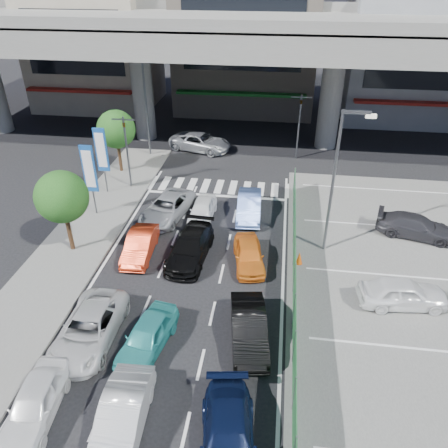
# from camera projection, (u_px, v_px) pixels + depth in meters

# --- Properties ---
(ground) EXTENTS (120.00, 120.00, 0.00)m
(ground) POSITION_uv_depth(u_px,v_px,m) (179.00, 310.00, 20.45)
(ground) COLOR black
(ground) RESTS_ON ground
(parking_lot) EXTENTS (12.00, 28.00, 0.06)m
(parking_lot) POSITION_uv_depth(u_px,v_px,m) (413.00, 303.00, 20.85)
(parking_lot) COLOR #5B5B59
(parking_lot) RESTS_ON ground
(sidewalk_left) EXTENTS (4.00, 30.00, 0.12)m
(sidewalk_left) POSITION_uv_depth(u_px,v_px,m) (73.00, 249.00, 24.60)
(sidewalk_left) COLOR #5B5B59
(sidewalk_left) RESTS_ON ground
(fence_run) EXTENTS (0.16, 22.00, 1.80)m
(fence_run) POSITION_uv_depth(u_px,v_px,m) (294.00, 292.00, 20.21)
(fence_run) COLOR #205D2F
(fence_run) RESTS_ON ground
(expressway) EXTENTS (64.00, 14.00, 10.75)m
(expressway) POSITION_uv_depth(u_px,v_px,m) (235.00, 36.00, 34.43)
(expressway) COLOR slate
(expressway) RESTS_ON ground
(building_west) EXTENTS (12.00, 10.90, 13.00)m
(building_west) POSITION_uv_depth(u_px,v_px,m) (95.00, 42.00, 45.89)
(building_west) COLOR gray
(building_west) RESTS_ON ground
(building_center) EXTENTS (14.00, 10.90, 15.00)m
(building_center) POSITION_uv_depth(u_px,v_px,m) (247.00, 33.00, 44.36)
(building_center) COLOR gray
(building_center) RESTS_ON ground
(building_east) EXTENTS (12.00, 10.90, 12.00)m
(building_east) POSITION_uv_depth(u_px,v_px,m) (409.00, 55.00, 42.44)
(building_east) COLOR gray
(building_east) RESTS_ON ground
(traffic_light_left) EXTENTS (1.60, 1.24, 5.20)m
(traffic_light_left) POSITION_uv_depth(u_px,v_px,m) (125.00, 135.00, 29.24)
(traffic_light_left) COLOR #595B60
(traffic_light_left) RESTS_ON ground
(traffic_light_right) EXTENTS (1.60, 1.24, 5.20)m
(traffic_light_right) POSITION_uv_depth(u_px,v_px,m) (300.00, 111.00, 33.79)
(traffic_light_right) COLOR #595B60
(traffic_light_right) RESTS_ON ground
(street_lamp_right) EXTENTS (1.65, 0.22, 8.00)m
(street_lamp_right) POSITION_uv_depth(u_px,v_px,m) (338.00, 173.00, 22.18)
(street_lamp_right) COLOR #595B60
(street_lamp_right) RESTS_ON ground
(street_lamp_left) EXTENTS (1.65, 0.22, 8.00)m
(street_lamp_left) POSITION_uv_depth(u_px,v_px,m) (148.00, 98.00, 33.88)
(street_lamp_left) COLOR #595B60
(street_lamp_left) RESTS_ON ground
(signboard_near) EXTENTS (0.80, 0.14, 4.70)m
(signboard_near) POSITION_uv_depth(u_px,v_px,m) (89.00, 171.00, 26.43)
(signboard_near) COLOR #595B60
(signboard_near) RESTS_ON ground
(signboard_far) EXTENTS (0.80, 0.14, 4.70)m
(signboard_far) POSITION_uv_depth(u_px,v_px,m) (101.00, 152.00, 29.00)
(signboard_far) COLOR #595B60
(signboard_far) RESTS_ON ground
(tree_near) EXTENTS (2.80, 2.80, 4.80)m
(tree_near) POSITION_uv_depth(u_px,v_px,m) (62.00, 197.00, 22.86)
(tree_near) COLOR #382314
(tree_near) RESTS_ON ground
(tree_far) EXTENTS (2.80, 2.80, 4.80)m
(tree_far) POSITION_uv_depth(u_px,v_px,m) (116.00, 129.00, 31.82)
(tree_far) COLOR #382314
(tree_far) RESTS_ON ground
(van_white_back_left) EXTENTS (1.86, 3.95, 1.31)m
(van_white_back_left) POSITION_uv_depth(u_px,v_px,m) (35.00, 402.00, 15.47)
(van_white_back_left) COLOR white
(van_white_back_left) RESTS_ON ground
(hatch_white_back_mid) EXTENTS (1.69, 4.26, 1.38)m
(hatch_white_back_mid) POSITION_uv_depth(u_px,v_px,m) (122.00, 418.00, 14.92)
(hatch_white_back_mid) COLOR silver
(hatch_white_back_mid) RESTS_ON ground
(minivan_navy_back) EXTENTS (2.44, 4.69, 1.30)m
(minivan_navy_back) POSITION_uv_depth(u_px,v_px,m) (228.00, 439.00, 14.31)
(minivan_navy_back) COLOR black
(minivan_navy_back) RESTS_ON ground
(sedan_white_mid_left) EXTENTS (2.25, 4.85, 1.35)m
(sedan_white_mid_left) POSITION_uv_depth(u_px,v_px,m) (89.00, 329.00, 18.51)
(sedan_white_mid_left) COLOR silver
(sedan_white_mid_left) RESTS_ON ground
(taxi_teal_mid) EXTENTS (2.19, 4.04, 1.31)m
(taxi_teal_mid) POSITION_uv_depth(u_px,v_px,m) (147.00, 336.00, 18.19)
(taxi_teal_mid) COLOR teal
(taxi_teal_mid) RESTS_ON ground
(hatch_black_mid_right) EXTENTS (2.08, 4.36, 1.38)m
(hatch_black_mid_right) POSITION_uv_depth(u_px,v_px,m) (249.00, 328.00, 18.50)
(hatch_black_mid_right) COLOR black
(hatch_black_mid_right) RESTS_ON ground
(taxi_orange_left) EXTENTS (1.57, 3.95, 1.28)m
(taxi_orange_left) POSITION_uv_depth(u_px,v_px,m) (140.00, 245.00, 23.91)
(taxi_orange_left) COLOR red
(taxi_orange_left) RESTS_ON ground
(sedan_black_mid) EXTENTS (2.26, 4.88, 1.38)m
(sedan_black_mid) POSITION_uv_depth(u_px,v_px,m) (190.00, 247.00, 23.66)
(sedan_black_mid) COLOR black
(sedan_black_mid) RESTS_ON ground
(taxi_orange_right) EXTENTS (2.15, 3.92, 1.26)m
(taxi_orange_right) POSITION_uv_depth(u_px,v_px,m) (249.00, 254.00, 23.19)
(taxi_orange_right) COLOR orange
(taxi_orange_right) RESTS_ON ground
(wagon_silver_front_left) EXTENTS (3.19, 5.14, 1.33)m
(wagon_silver_front_left) POSITION_uv_depth(u_px,v_px,m) (167.00, 208.00, 27.45)
(wagon_silver_front_left) COLOR #A7AAAE
(wagon_silver_front_left) RESTS_ON ground
(sedan_white_front_mid) EXTENTS (1.53, 3.60, 1.21)m
(sedan_white_front_mid) POSITION_uv_depth(u_px,v_px,m) (202.00, 210.00, 27.35)
(sedan_white_front_mid) COLOR white
(sedan_white_front_mid) RESTS_ON ground
(kei_truck_front_right) EXTENTS (1.66, 4.25, 1.38)m
(kei_truck_front_right) POSITION_uv_depth(u_px,v_px,m) (249.00, 206.00, 27.58)
(kei_truck_front_right) COLOR #6386D9
(kei_truck_front_right) RESTS_ON ground
(crossing_wagon_silver) EXTENTS (5.65, 3.72, 1.44)m
(crossing_wagon_silver) POSITION_uv_depth(u_px,v_px,m) (200.00, 142.00, 36.99)
(crossing_wagon_silver) COLOR #A4A7AC
(crossing_wagon_silver) RESTS_ON ground
(parked_sedan_white) EXTENTS (4.24, 2.07, 1.39)m
(parked_sedan_white) POSITION_uv_depth(u_px,v_px,m) (403.00, 293.00, 20.35)
(parked_sedan_white) COLOR white
(parked_sedan_white) RESTS_ON parking_lot
(parked_sedan_dgrey) EXTENTS (4.72, 2.82, 1.28)m
(parked_sedan_dgrey) POSITION_uv_depth(u_px,v_px,m) (416.00, 226.00, 25.48)
(parked_sedan_dgrey) COLOR #333237
(parked_sedan_dgrey) RESTS_ON parking_lot
(traffic_cone) EXTENTS (0.38, 0.38, 0.72)m
(traffic_cone) POSITION_uv_depth(u_px,v_px,m) (299.00, 258.00, 23.28)
(traffic_cone) COLOR #EB570D
(traffic_cone) RESTS_ON parking_lot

